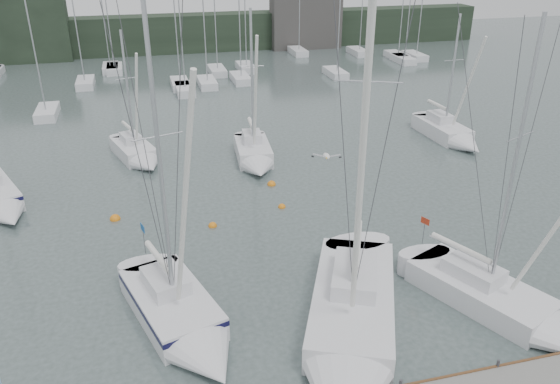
# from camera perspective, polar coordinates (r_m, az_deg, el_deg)

# --- Properties ---
(ground) EXTENTS (160.00, 160.00, 0.00)m
(ground) POSITION_cam_1_polar(r_m,az_deg,el_deg) (23.69, 3.46, -14.44)
(ground) COLOR #404E4B
(ground) RESTS_ON ground
(far_treeline) EXTENTS (90.00, 4.00, 5.00)m
(far_treeline) POSITION_cam_1_polar(r_m,az_deg,el_deg) (80.43, -10.61, 15.98)
(far_treeline) COLOR black
(far_treeline) RESTS_ON ground
(far_building_left) EXTENTS (12.00, 3.00, 8.00)m
(far_building_left) POSITION_cam_1_polar(r_m,az_deg,el_deg) (79.27, -25.60, 14.98)
(far_building_left) COLOR black
(far_building_left) RESTS_ON ground
(far_building_right) EXTENTS (10.00, 3.00, 7.00)m
(far_building_right) POSITION_cam_1_polar(r_m,az_deg,el_deg) (81.66, 2.71, 17.21)
(far_building_right) COLOR #3F3C3A
(far_building_right) RESTS_ON ground
(mast_forest) EXTENTS (58.22, 25.86, 14.79)m
(mast_forest) POSITION_cam_1_polar(r_m,az_deg,el_deg) (65.09, -9.83, 12.04)
(mast_forest) COLOR silver
(mast_forest) RESTS_ON ground
(sailboat_near_left) EXTENTS (5.06, 8.64, 14.21)m
(sailboat_near_left) POSITION_cam_1_polar(r_m,az_deg,el_deg) (23.49, -9.89, -13.41)
(sailboat_near_left) COLOR silver
(sailboat_near_left) RESTS_ON ground
(sailboat_near_center) EXTENTS (7.95, 12.15, 17.83)m
(sailboat_near_center) POSITION_cam_1_polar(r_m,az_deg,el_deg) (22.48, 7.29, -15.24)
(sailboat_near_center) COLOR silver
(sailboat_near_center) RESTS_ON ground
(sailboat_near_right) EXTENTS (6.13, 9.36, 13.63)m
(sailboat_near_right) POSITION_cam_1_polar(r_m,az_deg,el_deg) (25.98, 23.70, -11.44)
(sailboat_near_right) COLOR silver
(sailboat_near_right) RESTS_ON ground
(sailboat_mid_b) EXTENTS (4.01, 6.73, 10.00)m
(sailboat_mid_b) POSITION_cam_1_polar(r_m,az_deg,el_deg) (41.10, -14.50, 3.70)
(sailboat_mid_b) COLOR silver
(sailboat_mid_b) RESTS_ON ground
(sailboat_mid_c) EXTENTS (2.96, 6.84, 11.50)m
(sailboat_mid_c) POSITION_cam_1_polar(r_m,az_deg,el_deg) (39.34, -2.62, 3.64)
(sailboat_mid_c) COLOR silver
(sailboat_mid_c) RESTS_ON ground
(sailboat_mid_e) EXTENTS (2.80, 7.83, 10.52)m
(sailboat_mid_e) POSITION_cam_1_polar(r_m,az_deg,el_deg) (45.88, 17.54, 5.64)
(sailboat_mid_e) COLOR silver
(sailboat_mid_e) RESTS_ON ground
(buoy_a) EXTENTS (0.50, 0.50, 0.50)m
(buoy_a) POSITION_cam_1_polar(r_m,az_deg,el_deg) (31.50, -7.05, -3.56)
(buoy_a) COLOR orange
(buoy_a) RESTS_ON ground
(buoy_b) EXTENTS (0.57, 0.57, 0.57)m
(buoy_b) POSITION_cam_1_polar(r_m,az_deg,el_deg) (36.34, -0.89, 0.77)
(buoy_b) COLOR orange
(buoy_b) RESTS_ON ground
(buoy_c) EXTENTS (0.62, 0.62, 0.62)m
(buoy_c) POSITION_cam_1_polar(r_m,az_deg,el_deg) (33.42, -16.84, -2.75)
(buoy_c) COLOR orange
(buoy_c) RESTS_ON ground
(seagull) EXTENTS (0.88, 0.43, 0.18)m
(seagull) POSITION_cam_1_polar(r_m,az_deg,el_deg) (17.67, 4.88, 3.77)
(seagull) COLOR white
(seagull) RESTS_ON ground
(buoy_d) EXTENTS (0.46, 0.46, 0.46)m
(buoy_d) POSITION_cam_1_polar(r_m,az_deg,el_deg) (33.37, 0.20, -1.60)
(buoy_d) COLOR orange
(buoy_d) RESTS_ON ground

